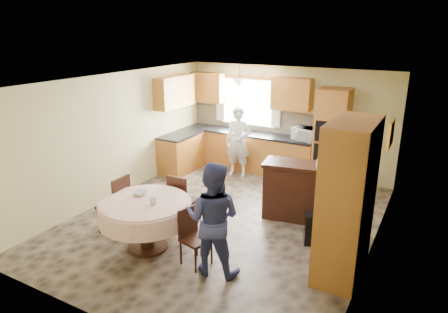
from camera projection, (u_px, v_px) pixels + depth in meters
floor at (225, 220)px, 7.26m from camera, size 5.00×6.00×0.01m
ceiling at (225, 81)px, 6.49m from camera, size 5.00×6.00×0.01m
wall_back at (287, 120)px, 9.37m from camera, size 5.00×0.02×2.50m
wall_front at (93, 226)px, 4.38m from camera, size 5.00×0.02×2.50m
wall_left at (117, 136)px, 8.03m from camera, size 0.02×6.00×2.50m
wall_right at (377, 180)px, 5.72m from camera, size 0.02×6.00×2.50m
window at (248, 102)px, 9.71m from camera, size 1.40×0.03×1.10m
curtain_left at (220, 98)px, 10.00m from camera, size 0.22×0.02×1.15m
curtain_right at (276, 103)px, 9.31m from camera, size 0.22×0.02×1.15m
base_cab_back at (248, 151)px, 9.77m from camera, size 3.30×0.60×0.88m
counter_back at (248, 133)px, 9.62m from camera, size 3.30×0.64×0.04m
base_cab_left at (181, 153)px, 9.64m from camera, size 0.60×1.20×0.88m
counter_left at (181, 135)px, 9.50m from camera, size 0.64×1.20×0.04m
backsplash at (254, 120)px, 9.78m from camera, size 3.30×0.02×0.55m
wall_cab_left at (208, 87)px, 9.98m from camera, size 0.85×0.33×0.72m
wall_cab_right at (292, 94)px, 8.96m from camera, size 0.90×0.33×0.72m
wall_cab_side at (174, 92)px, 9.25m from camera, size 0.33×1.20×0.72m
oven_tower at (331, 137)px, 8.64m from camera, size 0.66×0.62×2.12m
oven_upper at (328, 132)px, 8.32m from camera, size 0.56×0.01×0.45m
oven_lower at (326, 155)px, 8.48m from camera, size 0.56×0.01×0.45m
pendant at (240, 83)px, 9.15m from camera, size 0.36×0.36×0.18m
sideboard at (302, 193)px, 7.17m from camera, size 1.46×0.79×0.99m
space_heater at (316, 229)px, 6.40m from camera, size 0.44×0.38×0.51m
cupboard at (347, 200)px, 5.39m from camera, size 0.58×1.16×2.21m
dining_table at (145, 212)px, 6.14m from camera, size 1.42×1.42×0.81m
chair_left at (117, 202)px, 6.66m from camera, size 0.45×0.45×1.01m
chair_back at (181, 198)px, 6.88m from camera, size 0.42×0.42×0.95m
chair_right at (193, 233)px, 5.81m from camera, size 0.45×0.45×0.86m
framed_picture at (390, 134)px, 6.67m from camera, size 0.06×0.56×0.46m
microwave at (305, 134)px, 8.87m from camera, size 0.60×0.46×0.30m
person_sink at (238, 142)px, 9.21m from camera, size 0.65×0.47×1.63m
person_dining at (213, 219)px, 5.49m from camera, size 0.90×0.76×1.64m
bowl_sideboard at (285, 163)px, 7.16m from camera, size 0.26×0.26×0.05m
bottle_sideboard at (319, 163)px, 6.85m from camera, size 0.13×0.13×0.27m
cup_table at (153, 201)px, 5.96m from camera, size 0.15×0.15×0.09m
bowl_table at (140, 193)px, 6.30m from camera, size 0.27×0.27×0.07m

